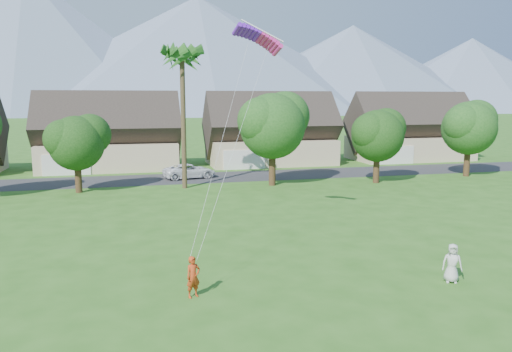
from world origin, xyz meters
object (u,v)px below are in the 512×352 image
object	(u,v)px
kite_flyer	(193,277)
watcher	(452,263)
parked_car	(189,171)
parafoil_kite	(259,36)

from	to	relation	value
kite_flyer	watcher	bearing A→B (deg)	-29.27
parked_car	watcher	bearing A→B (deg)	-178.39
kite_flyer	parked_car	bearing A→B (deg)	60.01
parked_car	parafoil_kite	world-z (taller)	parafoil_kite
watcher	parked_car	bearing A→B (deg)	129.15
kite_flyer	parafoil_kite	bearing A→B (deg)	35.74
kite_flyer	parafoil_kite	distance (m)	14.08
parafoil_kite	kite_flyer	bearing A→B (deg)	-118.38
parked_car	parafoil_kite	distance (m)	24.85
watcher	parked_car	xyz separation A→B (m)	(-7.86, 31.62, -0.13)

